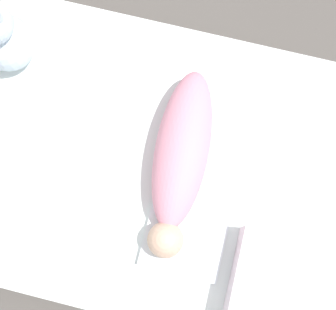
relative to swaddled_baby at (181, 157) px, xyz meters
The scene contains 6 objects.
ground_plane 0.23m from the swaddled_baby, 18.95° to the left, with size 12.00×12.00×0.00m, color #514C47.
bed_mattress 0.17m from the swaddled_baby, 18.95° to the left, with size 1.31×0.97×0.15m.
burp_cloth 0.26m from the swaddled_baby, 105.72° to the left, with size 0.25×0.19×0.02m.
swaddled_baby is the anchor object (origin of this frame).
pillow 0.52m from the swaddled_baby, 139.00° to the left, with size 0.33×0.37×0.11m.
bunny_plush 0.67m from the swaddled_baby, 19.70° to the right, with size 0.18×0.18×0.34m.
Camera 1 is at (-0.11, 0.26, 1.62)m, focal length 50.00 mm.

